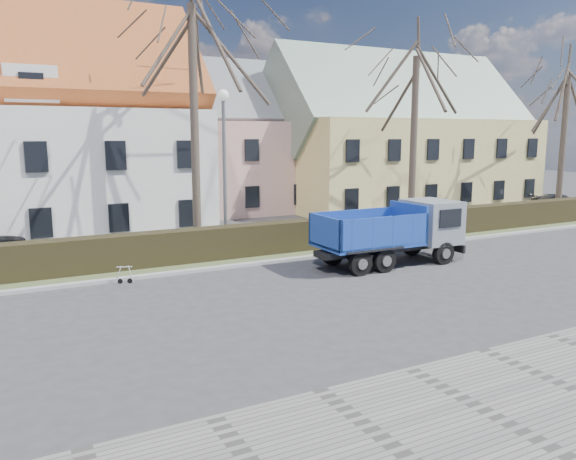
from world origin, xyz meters
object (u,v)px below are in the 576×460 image
dump_truck (385,233)px  cart_frame (118,274)px  streetlight (225,173)px  parked_car_b (560,202)px

dump_truck → cart_frame: dump_truck is taller
streetlight → cart_frame: bearing=-151.2°
cart_frame → parked_car_b: size_ratio=0.20×
streetlight → parked_car_b: streetlight is taller
dump_truck → cart_frame: 9.98m
dump_truck → parked_car_b: (20.16, 7.29, -0.70)m
cart_frame → dump_truck: bearing=-11.6°
streetlight → cart_frame: (-5.01, -2.76, -3.12)m
cart_frame → streetlight: bearing=28.8°
parked_car_b → streetlight: bearing=120.8°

